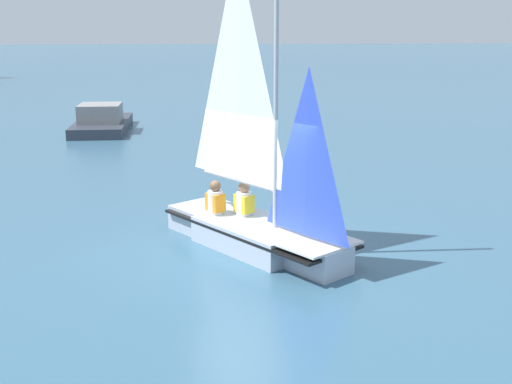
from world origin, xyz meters
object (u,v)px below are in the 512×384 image
at_px(sailor_crew, 216,207).
at_px(motorboat_distant, 102,121).
at_px(sailboat_main, 255,208).
at_px(sailor_helm, 244,209).

relative_size(sailor_crew, motorboat_distant, 0.24).
bearing_deg(sailor_crew, sailboat_main, 12.18).
relative_size(sailboat_main, sailor_helm, 4.87).
bearing_deg(motorboat_distant, sailboat_main, 18.34).
distance_m(sailboat_main, motorboat_distant, 15.06).
xyz_separation_m(sailboat_main, motorboat_distant, (-14.25, -4.86, -0.40)).
xyz_separation_m(sailor_helm, sailor_crew, (-0.14, -0.55, 0.00)).
height_order(sailor_helm, sailor_crew, same).
bearing_deg(sailor_crew, sailor_helm, 39.92).
bearing_deg(sailboat_main, sailor_helm, 161.80).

